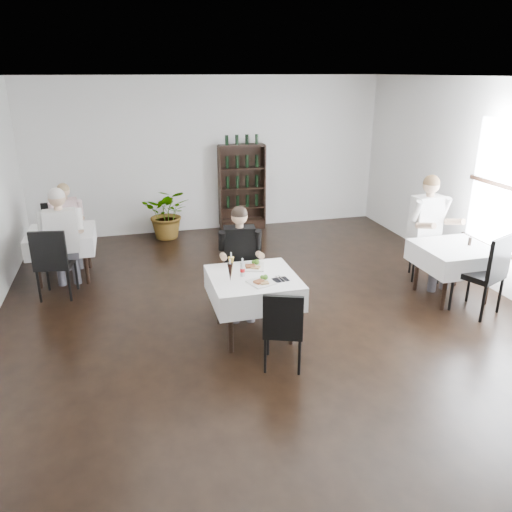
{
  "coord_description": "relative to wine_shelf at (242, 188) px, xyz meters",
  "views": [
    {
      "loc": [
        -1.69,
        -5.31,
        3.07
      ],
      "look_at": [
        -0.21,
        0.2,
        0.95
      ],
      "focal_mm": 35.0,
      "sensor_mm": 36.0,
      "label": 1
    }
  ],
  "objects": [
    {
      "name": "left_chair_near",
      "position": [
        -3.35,
        -2.6,
        -0.25
      ],
      "size": [
        0.55,
        0.55,
        1.04
      ],
      "color": "black",
      "rests_on": "ground"
    },
    {
      "name": "pilsner_dark",
      "position": [
        -1.2,
        -4.4,
        0.04
      ],
      "size": [
        0.06,
        0.06,
        0.28
      ],
      "color": "black",
      "rests_on": "main_table"
    },
    {
      "name": "left_chair_far",
      "position": [
        -3.43,
        -1.02,
        -0.27
      ],
      "size": [
        0.49,
        0.5,
        1.0
      ],
      "color": "black",
      "rests_on": "ground"
    },
    {
      "name": "wine_shelf",
      "position": [
        0.0,
        0.0,
        0.0
      ],
      "size": [
        0.9,
        0.28,
        1.75
      ],
      "color": "black",
      "rests_on": "ground"
    },
    {
      "name": "right_chair_near",
      "position": [
        2.18,
        -4.59,
        -0.21
      ],
      "size": [
        0.68,
        0.68,
        1.12
      ],
      "color": "black",
      "rests_on": "ground"
    },
    {
      "name": "diner_main",
      "position": [
        -0.92,
        -3.71,
        0.0
      ],
      "size": [
        0.58,
        0.6,
        1.46
      ],
      "color": "#46464E",
      "rests_on": "ground"
    },
    {
      "name": "room_shell",
      "position": [
        -0.6,
        -4.31,
        0.65
      ],
      "size": [
        9.0,
        9.0,
        9.0
      ],
      "color": "black",
      "rests_on": "ground"
    },
    {
      "name": "diner_right_far",
      "position": [
        2.05,
        -3.44,
        0.11
      ],
      "size": [
        0.66,
        0.68,
        1.66
      ],
      "color": "#46464E",
      "rests_on": "ground"
    },
    {
      "name": "plate_near",
      "position": [
        -0.86,
        -4.54,
        -0.06
      ],
      "size": [
        0.34,
        0.34,
        0.08
      ],
      "color": "white",
      "rests_on": "main_table"
    },
    {
      "name": "main_chair_near",
      "position": [
        -0.79,
        -5.15,
        -0.32
      ],
      "size": [
        0.54,
        0.55,
        0.92
      ],
      "color": "black",
      "rests_on": "ground"
    },
    {
      "name": "pilsner_lager",
      "position": [
        -1.15,
        -4.26,
        0.05
      ],
      "size": [
        0.07,
        0.07,
        0.31
      ],
      "color": "gold",
      "rests_on": "main_table"
    },
    {
      "name": "diner_left_near",
      "position": [
        -3.2,
        -2.43,
        0.07
      ],
      "size": [
        0.61,
        0.62,
        1.58
      ],
      "color": "#46464E",
      "rests_on": "ground"
    },
    {
      "name": "plate_far",
      "position": [
        -0.84,
        -4.06,
        -0.06
      ],
      "size": [
        0.35,
        0.35,
        0.09
      ],
      "color": "white",
      "rests_on": "main_table"
    },
    {
      "name": "main_table",
      "position": [
        -0.9,
        -4.31,
        -0.23
      ],
      "size": [
        1.03,
        1.03,
        0.77
      ],
      "color": "black",
      "rests_on": "ground"
    },
    {
      "name": "napkin_cutlery",
      "position": [
        -0.62,
        -4.51,
        -0.07
      ],
      "size": [
        0.19,
        0.2,
        0.02
      ],
      "color": "black",
      "rests_on": "main_table"
    },
    {
      "name": "main_chair_far",
      "position": [
        -0.82,
        -3.64,
        -0.28
      ],
      "size": [
        0.48,
        0.49,
        0.99
      ],
      "color": "black",
      "rests_on": "ground"
    },
    {
      "name": "right_table",
      "position": [
        2.1,
        -4.01,
        -0.23
      ],
      "size": [
        0.98,
        0.98,
        0.77
      ],
      "color": "black",
      "rests_on": "ground"
    },
    {
      "name": "coke_bottle",
      "position": [
        -1.02,
        -4.28,
        0.01
      ],
      "size": [
        0.06,
        0.06,
        0.23
      ],
      "color": "silver",
      "rests_on": "main_table"
    },
    {
      "name": "left_table",
      "position": [
        -3.3,
        -1.81,
        -0.23
      ],
      "size": [
        0.98,
        0.98,
        0.77
      ],
      "color": "black",
      "rests_on": "ground"
    },
    {
      "name": "diner_left_far",
      "position": [
        -3.25,
        -1.22,
        -0.05
      ],
      "size": [
        0.55,
        0.56,
        1.37
      ],
      "color": "#46464E",
      "rests_on": "ground"
    },
    {
      "name": "potted_tree",
      "position": [
        -1.53,
        -0.22,
        -0.35
      ],
      "size": [
        1.07,
        0.99,
        0.99
      ],
      "primitive_type": "imported",
      "rotation": [
        0.0,
        0.0,
        -0.28
      ],
      "color": "#1F501B",
      "rests_on": "ground"
    },
    {
      "name": "pepper_mill",
      "position": [
        2.32,
        -4.02,
        -0.02
      ],
      "size": [
        0.05,
        0.05,
        0.11
      ],
      "primitive_type": "cylinder",
      "rotation": [
        0.0,
        0.0,
        0.13
      ],
      "color": "black",
      "rests_on": "right_table"
    },
    {
      "name": "right_chair_far",
      "position": [
        2.17,
        -3.23,
        -0.3
      ],
      "size": [
        0.58,
        0.58,
        0.96
      ],
      "color": "black",
      "rests_on": "ground"
    }
  ]
}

